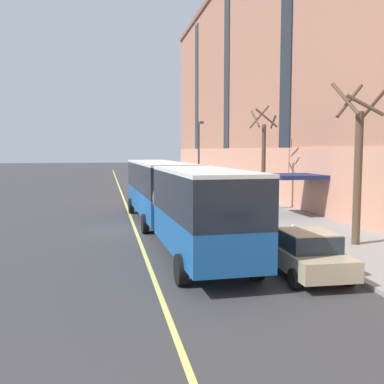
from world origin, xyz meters
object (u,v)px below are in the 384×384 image
parked_car_silver_0 (242,218)px  street_lamp (199,150)px  street_tree_mid_block (358,162)px  fire_hydrant (293,232)px  parked_car_red_3 (185,191)px  street_tree_far_uptown (263,158)px  parked_car_champagne_1 (305,253)px  city_bus (172,194)px  parked_car_silver_4 (167,182)px

parked_car_silver_0 → street_lamp: size_ratio=0.70×
street_tree_mid_block → fire_hydrant: street_tree_mid_block is taller
parked_car_red_3 → street_tree_far_uptown: (4.11, -7.79, 2.93)m
parked_car_champagne_1 → parked_car_red_3: size_ratio=0.92×
city_bus → street_tree_mid_block: street_tree_mid_block is taller
parked_car_champagne_1 → street_lamp: 26.68m
city_bus → fire_hydrant: bearing=-30.9°
city_bus → fire_hydrant: size_ratio=27.99×
parked_car_champagne_1 → street_lamp: (1.90, 26.39, 3.47)m
parked_car_red_3 → parked_car_silver_4: (0.09, 11.63, -0.00)m
street_tree_mid_block → fire_hydrant: size_ratio=9.69×
parked_car_silver_0 → parked_car_champagne_1: same height
street_lamp → fire_hydrant: (-0.10, -21.27, -3.75)m
parked_car_silver_0 → parked_car_silver_4: 27.13m
parked_car_silver_4 → fire_hydrant: size_ratio=6.36×
city_bus → parked_car_silver_0: size_ratio=4.31×
parked_car_red_3 → fire_hydrant: size_ratio=6.60×
fire_hydrant → parked_car_silver_4: bearing=93.3°
parked_car_silver_4 → street_tree_far_uptown: street_tree_far_uptown is taller
parked_car_red_3 → street_lamp: size_ratio=0.71×
street_tree_mid_block → street_lamp: size_ratio=1.05×
street_lamp → parked_car_champagne_1: bearing=-94.1°
city_bus → parked_car_silver_0: city_bus is taller
city_bus → fire_hydrant: (5.12, -3.07, -1.57)m
street_tree_far_uptown → street_lamp: size_ratio=1.08×
street_tree_far_uptown → parked_car_red_3: bearing=117.8°
parked_car_silver_4 → fire_hydrant: 29.83m
parked_car_champagne_1 → street_lamp: street_lamp is taller
street_tree_mid_block → street_tree_far_uptown: 11.73m
parked_car_silver_0 → street_tree_mid_block: 6.31m
city_bus → parked_car_red_3: (3.31, 15.09, -1.28)m
parked_car_red_3 → street_tree_far_uptown: bearing=-62.2°
street_tree_mid_block → parked_car_silver_0: bearing=133.9°
street_tree_mid_block → street_tree_far_uptown: bearing=90.0°
parked_car_silver_0 → parked_car_silver_4: size_ratio=1.02×
parked_car_champagne_1 → parked_car_silver_4: bearing=89.9°
street_tree_mid_block → street_lamp: 22.76m
parked_car_champagne_1 → fire_hydrant: parked_car_champagne_1 is taller
parked_car_silver_4 → parked_car_silver_0: bearing=-89.7°
fire_hydrant → parked_car_champagne_1: bearing=-109.4°
parked_car_red_3 → street_lamp: street_lamp is taller
parked_car_red_3 → parked_car_silver_0: bearing=-89.2°
street_tree_far_uptown → parked_car_silver_0: bearing=-116.8°
street_tree_mid_block → fire_hydrant: 4.18m
city_bus → street_lamp: street_lamp is taller
parked_car_champagne_1 → parked_car_silver_4: 34.90m
parked_car_champagne_1 → parked_car_silver_4: size_ratio=0.95×
parked_car_red_3 → street_lamp: (1.91, 3.12, 3.46)m
city_bus → parked_car_champagne_1: size_ratio=4.62×
city_bus → street_tree_mid_block: 8.79m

